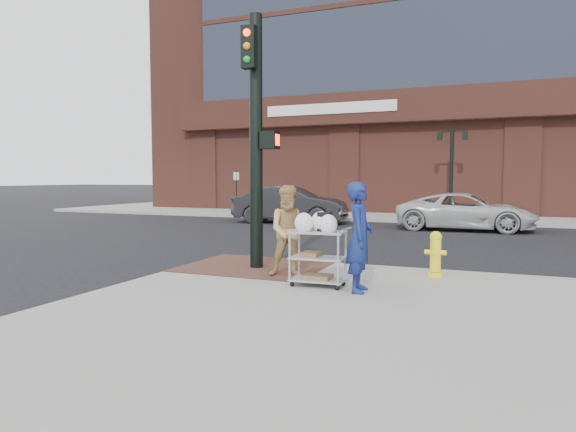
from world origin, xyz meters
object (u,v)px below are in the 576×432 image
at_px(woman_blue, 360,237).
at_px(lamp_post, 452,163).
at_px(fire_hydrant, 436,253).
at_px(utility_cart, 318,253).
at_px(minivan_white, 466,212).
at_px(traffic_signal_pole, 256,134).
at_px(pedestrian_tan, 290,231).
at_px(sedan_dark, 290,204).

bearing_deg(woman_blue, lamp_post, -7.64).
distance_m(woman_blue, fire_hydrant, 2.10).
height_order(woman_blue, utility_cart, woman_blue).
distance_m(minivan_white, utility_cart, 12.32).
relative_size(traffic_signal_pole, fire_hydrant, 5.99).
distance_m(utility_cart, fire_hydrant, 2.39).
bearing_deg(pedestrian_tan, minivan_white, 54.44).
bearing_deg(sedan_dark, utility_cart, -162.14).
height_order(lamp_post, fire_hydrant, lamp_post).
distance_m(lamp_post, sedan_dark, 7.64).
bearing_deg(sedan_dark, woman_blue, -159.63).
xyz_separation_m(pedestrian_tan, sedan_dark, (-4.82, 11.94, -0.18)).
bearing_deg(lamp_post, pedestrian_tan, -95.55).
xyz_separation_m(lamp_post, traffic_signal_pole, (-2.48, -15.23, 0.21)).
bearing_deg(pedestrian_tan, utility_cart, -64.05).
bearing_deg(sedan_dark, fire_hydrant, -152.31).
xyz_separation_m(woman_blue, fire_hydrant, (0.98, 1.80, -0.45)).
height_order(utility_cart, fire_hydrant, utility_cart).
bearing_deg(woman_blue, fire_hydrant, -35.97).
height_order(traffic_signal_pole, utility_cart, traffic_signal_pole).
distance_m(pedestrian_tan, sedan_dark, 12.88).
height_order(traffic_signal_pole, woman_blue, traffic_signal_pole).
bearing_deg(pedestrian_tan, traffic_signal_pole, 126.08).
relative_size(traffic_signal_pole, woman_blue, 2.86).
relative_size(sedan_dark, utility_cart, 3.92).
bearing_deg(woman_blue, minivan_white, -11.77).
distance_m(traffic_signal_pole, pedestrian_tan, 2.14).
relative_size(minivan_white, fire_hydrant, 6.01).
xyz_separation_m(traffic_signal_pole, woman_blue, (2.45, -1.34, -1.81)).
bearing_deg(fire_hydrant, utility_cart, -136.25).
relative_size(traffic_signal_pole, minivan_white, 1.00).
bearing_deg(pedestrian_tan, sedan_dark, 88.24).
bearing_deg(utility_cart, fire_hydrant, 43.75).
relative_size(lamp_post, fire_hydrant, 4.79).
xyz_separation_m(traffic_signal_pole, pedestrian_tan, (0.94, -0.55, -1.84)).
bearing_deg(woman_blue, pedestrian_tan, 54.71).
bearing_deg(traffic_signal_pole, woman_blue, -28.70).
distance_m(woman_blue, utility_cart, 0.82).
relative_size(pedestrian_tan, minivan_white, 0.33).
bearing_deg(woman_blue, utility_cart, 71.07).
xyz_separation_m(lamp_post, minivan_white, (0.88, -4.21, -1.92)).
height_order(pedestrian_tan, sedan_dark, pedestrian_tan).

